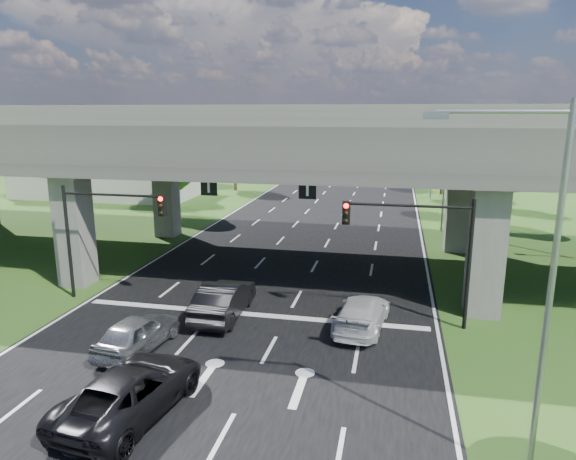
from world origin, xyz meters
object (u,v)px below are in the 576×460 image
at_px(streetlight_near, 535,272).
at_px(signal_right, 420,238).
at_px(streetlight_beyond, 430,147).
at_px(car_trailing, 131,391).
at_px(car_white, 362,313).
at_px(car_dark, 224,299).
at_px(streetlight_far, 441,160).
at_px(car_silver, 138,333).
at_px(signal_left, 104,222).

bearing_deg(streetlight_near, signal_right, 102.88).
height_order(signal_right, streetlight_beyond, streetlight_beyond).
height_order(streetlight_near, car_trailing, streetlight_near).
distance_m(signal_right, car_white, 4.31).
distance_m(signal_right, streetlight_beyond, 36.17).
relative_size(car_dark, car_white, 1.05).
xyz_separation_m(streetlight_far, car_white, (-4.70, -21.00, -5.09)).
height_order(streetlight_beyond, car_trailing, streetlight_beyond).
relative_size(signal_right, car_trailing, 1.04).
bearing_deg(car_trailing, signal_right, -127.01).
distance_m(streetlight_far, car_white, 22.11).
xyz_separation_m(car_silver, car_trailing, (2.02, -4.24, 0.05)).
bearing_deg(signal_left, signal_right, 0.00).
height_order(signal_left, car_trailing, signal_left).
bearing_deg(streetlight_beyond, streetlight_near, -90.00).
bearing_deg(signal_left, car_silver, -49.64).
relative_size(streetlight_near, streetlight_far, 1.00).
distance_m(streetlight_far, car_silver, 29.03).
height_order(streetlight_far, car_silver, streetlight_far).
xyz_separation_m(streetlight_near, car_silver, (-13.60, 4.85, -5.07)).
relative_size(streetlight_beyond, car_dark, 1.91).
bearing_deg(signal_right, car_dark, -174.03).
height_order(streetlight_near, car_dark, streetlight_near).
bearing_deg(signal_right, signal_left, 180.00).
bearing_deg(streetlight_near, streetlight_far, 90.00).
relative_size(car_silver, car_dark, 0.84).
xyz_separation_m(streetlight_far, car_silver, (-13.60, -25.15, -5.07)).
relative_size(signal_right, car_white, 1.20).
xyz_separation_m(streetlight_near, car_white, (-4.70, 9.00, -5.09)).
relative_size(signal_left, streetlight_beyond, 0.60).
height_order(car_silver, car_dark, car_dark).
height_order(streetlight_near, car_silver, streetlight_near).
xyz_separation_m(car_silver, car_white, (8.90, 4.15, -0.03)).
distance_m(streetlight_beyond, car_white, 37.64).
distance_m(signal_left, streetlight_near, 20.56).
relative_size(streetlight_far, car_white, 2.00).
height_order(car_silver, car_white, car_silver).
height_order(signal_left, streetlight_far, streetlight_far).
xyz_separation_m(signal_left, car_white, (13.22, -0.94, -3.43)).
height_order(streetlight_near, streetlight_beyond, same).
bearing_deg(streetlight_far, streetlight_beyond, 90.00).
distance_m(signal_right, streetlight_near, 10.33).
bearing_deg(car_silver, streetlight_far, -111.25).
xyz_separation_m(signal_left, car_dark, (6.64, -0.94, -3.30)).
bearing_deg(car_trailing, streetlight_beyond, -96.41).
height_order(streetlight_beyond, car_silver, streetlight_beyond).
relative_size(streetlight_far, streetlight_beyond, 1.00).
bearing_deg(signal_right, car_white, -158.75).
xyz_separation_m(signal_right, car_white, (-2.42, -0.94, -3.43)).
distance_m(signal_left, streetlight_far, 26.95).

